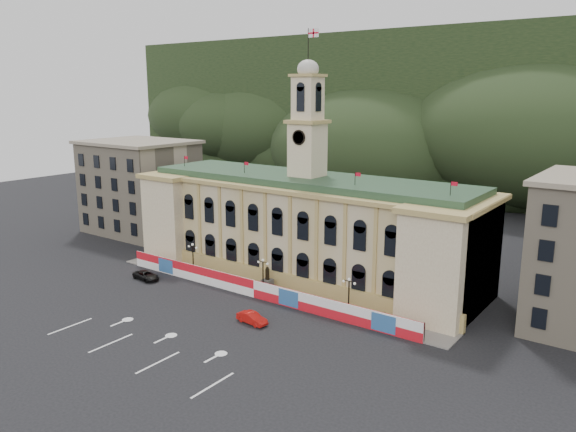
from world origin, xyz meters
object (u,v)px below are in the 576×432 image
Objects in this scene: statue at (267,283)px; lamp_center at (263,273)px; black_suv at (146,275)px; red_sedan at (252,318)px.

lamp_center is at bearing -90.00° from statue.
statue reaches higher than black_suv.
red_sedan is at bearing -91.93° from black_suv.
statue is at bearing 90.00° from lamp_center.
black_suv is (-23.71, 3.23, -0.04)m from red_sedan.
red_sedan is at bearing -58.91° from lamp_center.
lamp_center is 1.04× the size of black_suv.
black_suv is at bearing -159.22° from statue.
red_sedan is (5.51, -10.14, -0.48)m from statue.
red_sedan is (5.51, -9.14, -2.37)m from lamp_center.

